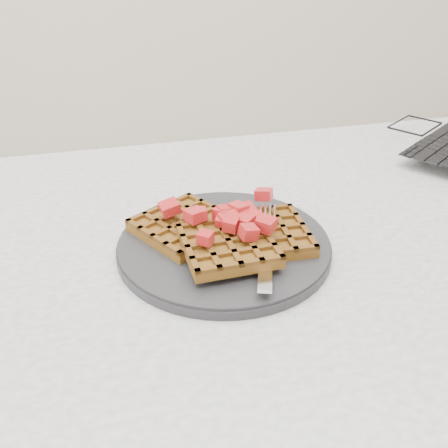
# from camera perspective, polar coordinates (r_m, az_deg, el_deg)

# --- Properties ---
(table) EXTENTS (1.20, 0.80, 0.75)m
(table) POSITION_cam_1_polar(r_m,az_deg,el_deg) (0.76, 8.28, -8.83)
(table) COLOR white
(table) RESTS_ON ground
(plate) EXTENTS (0.28, 0.28, 0.02)m
(plate) POSITION_cam_1_polar(r_m,az_deg,el_deg) (0.66, 0.00, -2.40)
(plate) COLOR #252527
(plate) RESTS_ON table
(waffles) EXTENTS (0.23, 0.21, 0.03)m
(waffles) POSITION_cam_1_polar(r_m,az_deg,el_deg) (0.64, 0.10, -1.14)
(waffles) COLOR brown
(waffles) RESTS_ON plate
(strawberry_pile) EXTENTS (0.15, 0.15, 0.02)m
(strawberry_pile) POSITION_cam_1_polar(r_m,az_deg,el_deg) (0.63, 0.00, 1.09)
(strawberry_pile) COLOR #A10E12
(strawberry_pile) RESTS_ON waffles
(fork) EXTENTS (0.08, 0.18, 0.02)m
(fork) POSITION_cam_1_polar(r_m,az_deg,el_deg) (0.63, 4.84, -2.59)
(fork) COLOR silver
(fork) RESTS_ON plate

